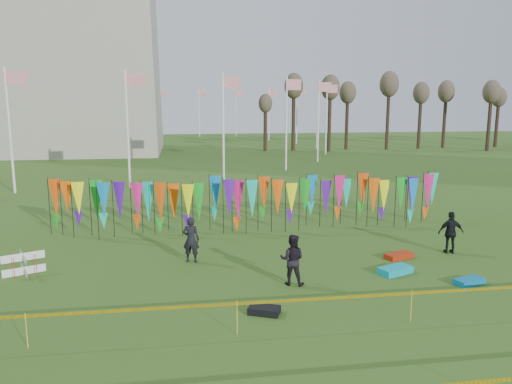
{
  "coord_description": "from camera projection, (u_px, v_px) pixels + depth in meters",
  "views": [
    {
      "loc": [
        -3.19,
        -14.02,
        5.84
      ],
      "look_at": [
        -0.18,
        6.0,
        2.19
      ],
      "focal_mm": 35.0,
      "sensor_mm": 36.0,
      "label": 1
    }
  ],
  "objects": [
    {
      "name": "ground",
      "position": [
        291.0,
        297.0,
        15.14
      ],
      "size": [
        160.0,
        160.0,
        0.0
      ],
      "primitive_type": "plane",
      "color": "#2E5016",
      "rests_on": "ground"
    },
    {
      "name": "flagpole_ring",
      "position": [
        88.0,
        118.0,
        59.1
      ],
      "size": [
        57.4,
        56.16,
        8.0
      ],
      "color": "white",
      "rests_on": "ground"
    },
    {
      "name": "banner_row",
      "position": [
        259.0,
        198.0,
        22.91
      ],
      "size": [
        18.64,
        0.64,
        2.38
      ],
      "color": "black",
      "rests_on": "ground"
    },
    {
      "name": "caution_tape_near",
      "position": [
        301.0,
        301.0,
        12.85
      ],
      "size": [
        26.0,
        0.02,
        0.9
      ],
      "color": "#EEBF05",
      "rests_on": "ground"
    },
    {
      "name": "tree_line",
      "position": [
        468.0,
        99.0,
        61.55
      ],
      "size": [
        53.92,
        1.92,
        7.84
      ],
      "color": "#34251A",
      "rests_on": "ground"
    },
    {
      "name": "box_kite",
      "position": [
        24.0,
        264.0,
        17.03
      ],
      "size": [
        0.71,
        0.71,
        0.79
      ],
      "rotation": [
        0.0,
        0.0,
        0.43
      ],
      "color": "red",
      "rests_on": "ground"
    },
    {
      "name": "person_left",
      "position": [
        191.0,
        239.0,
        18.36
      ],
      "size": [
        0.72,
        0.61,
        1.71
      ],
      "primitive_type": "imported",
      "rotation": [
        0.0,
        0.0,
        2.87
      ],
      "color": "black",
      "rests_on": "ground"
    },
    {
      "name": "person_mid",
      "position": [
        292.0,
        260.0,
        16.08
      ],
      "size": [
        0.93,
        0.75,
        1.67
      ],
      "primitive_type": "imported",
      "rotation": [
        0.0,
        0.0,
        2.79
      ],
      "color": "black",
      "rests_on": "ground"
    },
    {
      "name": "person_right",
      "position": [
        451.0,
        233.0,
        19.44
      ],
      "size": [
        1.05,
        0.71,
        1.66
      ],
      "primitive_type": "imported",
      "rotation": [
        0.0,
        0.0,
        2.97
      ],
      "color": "black",
      "rests_on": "ground"
    },
    {
      "name": "kite_bag_turquoise",
      "position": [
        395.0,
        270.0,
        17.22
      ],
      "size": [
        1.32,
        0.99,
        0.24
      ],
      "primitive_type": "cube",
      "rotation": [
        0.0,
        0.0,
        0.38
      ],
      "color": "#0DAAC5",
      "rests_on": "ground"
    },
    {
      "name": "kite_bag_red",
      "position": [
        399.0,
        256.0,
        18.9
      ],
      "size": [
        1.2,
        0.84,
        0.2
      ],
      "primitive_type": "cube",
      "rotation": [
        0.0,
        0.0,
        0.35
      ],
      "color": "#B2290B",
      "rests_on": "ground"
    },
    {
      "name": "kite_bag_black",
      "position": [
        264.0,
        310.0,
        13.96
      ],
      "size": [
        0.99,
        0.8,
        0.2
      ],
      "primitive_type": "cube",
      "rotation": [
        0.0,
        0.0,
        -0.4
      ],
      "color": "black",
      "rests_on": "ground"
    },
    {
      "name": "kite_bag_teal",
      "position": [
        469.0,
        281.0,
        16.21
      ],
      "size": [
        1.1,
        0.76,
        0.19
      ],
      "primitive_type": "cube",
      "rotation": [
        0.0,
        0.0,
        0.3
      ],
      "color": "#0B73A2",
      "rests_on": "ground"
    }
  ]
}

